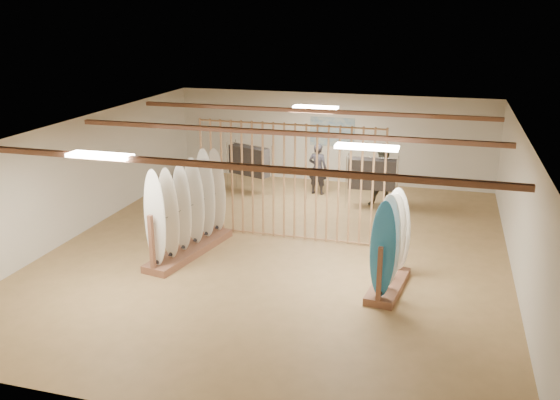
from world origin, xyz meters
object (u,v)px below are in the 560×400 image
(clothing_rack_a, at_px, (249,161))
(clothing_rack_b, at_px, (372,174))
(rack_left, at_px, (189,222))
(shopper_a, at_px, (318,165))
(rack_right, at_px, (390,258))
(shopper_b, at_px, (384,174))

(clothing_rack_a, height_order, clothing_rack_b, clothing_rack_a)
(rack_left, height_order, shopper_a, rack_left)
(clothing_rack_b, distance_m, shopper_a, 1.90)
(rack_right, bearing_deg, clothing_rack_b, 108.47)
(clothing_rack_b, relative_size, shopper_a, 0.84)
(rack_right, xyz_separation_m, shopper_b, (-0.70, 5.18, 0.27))
(shopper_a, bearing_deg, clothing_rack_b, 161.11)
(rack_left, bearing_deg, shopper_b, 60.89)
(rack_left, bearing_deg, clothing_rack_a, 103.03)
(clothing_rack_b, relative_size, shopper_b, 0.78)
(rack_right, relative_size, shopper_b, 1.06)
(rack_right, relative_size, clothing_rack_a, 1.32)
(rack_right, bearing_deg, shopper_a, 121.96)
(rack_right, distance_m, clothing_rack_b, 5.12)
(rack_left, bearing_deg, clothing_rack_b, 62.16)
(clothing_rack_b, bearing_deg, clothing_rack_a, 170.85)
(clothing_rack_b, bearing_deg, shopper_a, 151.12)
(rack_left, height_order, clothing_rack_a, rack_left)
(rack_left, xyz_separation_m, shopper_b, (3.78, 4.57, 0.19))
(rack_left, distance_m, shopper_a, 5.53)
(shopper_a, distance_m, shopper_b, 2.12)
(clothing_rack_b, bearing_deg, rack_left, -130.85)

